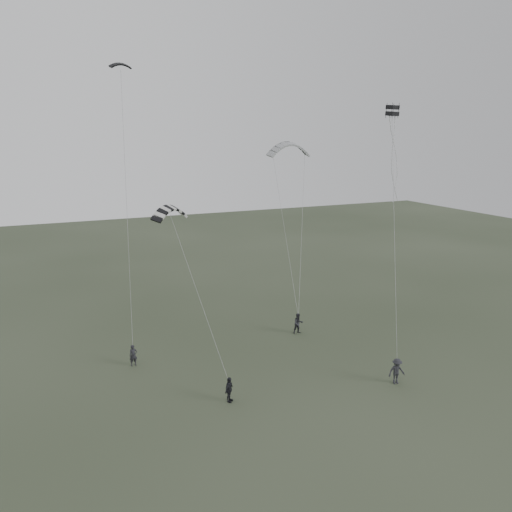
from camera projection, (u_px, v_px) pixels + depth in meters
name	position (u px, v px, depth m)	size (l,w,h in m)	color
ground	(278.00, 378.00, 32.66)	(140.00, 140.00, 0.00)	#2C3624
flyer_left	(133.00, 355.00, 34.32)	(0.55, 0.36, 1.51)	black
flyer_right	(298.00, 323.00, 39.93)	(0.81, 0.63, 1.67)	#242429
flyer_center	(229.00, 390.00, 29.64)	(0.92, 0.38, 1.57)	black
flyer_far	(397.00, 371.00, 31.80)	(1.10, 0.63, 1.71)	#232328
kite_dark_small	(120.00, 64.00, 35.39)	(1.53, 0.46, 0.51)	black
kite_pale_large	(289.00, 144.00, 44.34)	(4.05, 0.91, 1.66)	#959699
kite_striped	(170.00, 208.00, 30.61)	(2.70, 0.68, 1.09)	black
kite_box	(392.00, 110.00, 35.24)	(0.69, 0.69, 0.74)	black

